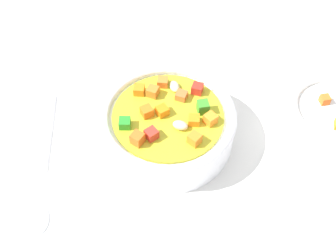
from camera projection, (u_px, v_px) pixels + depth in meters
ground_plane at (168, 143)px, 59.84cm from camera, size 140.00×140.00×2.00cm
soup_bowl_main at (168, 125)px, 56.71cm from camera, size 17.22×17.22×6.51cm
spoon at (43, 183)px, 54.44cm from camera, size 10.12×20.01×0.91cm
side_bowl_small at (331, 118)px, 57.97cm from camera, size 11.23×11.23×5.60cm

